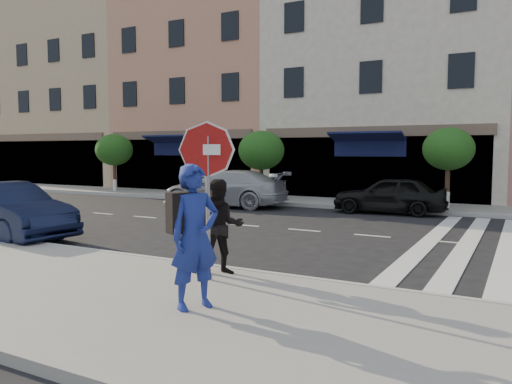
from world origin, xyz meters
name	(u,v)px	position (x,y,z in m)	size (l,w,h in m)	color
ground	(233,256)	(0.00, 0.00, 0.00)	(120.00, 120.00, 0.00)	black
sidewalk_near	(108,296)	(0.00, -3.75, 0.07)	(60.00, 4.50, 0.15)	gray
sidewalk_far	(370,205)	(0.00, 11.00, 0.07)	(60.00, 3.00, 0.15)	gray
building_west_far	(93,99)	(-22.00, 17.00, 6.00)	(12.00, 9.00, 12.00)	tan
building_west_mid	(222,74)	(-11.00, 17.00, 7.00)	(10.00, 9.00, 14.00)	tan
building_centre	(395,88)	(-0.50, 17.00, 5.50)	(11.00, 9.00, 11.00)	beige
street_tree_wa	(114,150)	(-14.00, 10.80, 2.33)	(2.00, 2.00, 3.05)	#473323
street_tree_wb	(261,151)	(-5.00, 10.80, 2.31)	(2.10, 2.10, 3.06)	#473323
street_tree_c	(448,149)	(3.00, 10.80, 2.36)	(1.90, 1.90, 3.04)	#473323
stop_sign	(207,166)	(0.96, -2.43, 2.07)	(0.88, 0.37, 2.65)	gray
photographer	(195,237)	(1.65, -3.76, 1.15)	(0.73, 0.48, 1.99)	navy
walker	(221,227)	(0.95, -2.00, 0.99)	(0.81, 0.63, 1.67)	black
car_near_mid	(5,211)	(-6.39, -1.00, 0.74)	(1.56, 4.47, 1.47)	black
car_far_left	(225,188)	(-5.29, 8.10, 0.76)	(2.12, 5.22, 1.51)	#AAA9AE
car_far_mid	(389,195)	(1.22, 9.10, 0.69)	(1.63, 4.06, 1.38)	black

